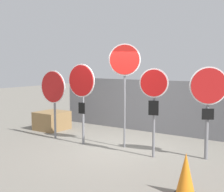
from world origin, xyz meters
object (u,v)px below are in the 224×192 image
stop_sign_1 (82,87)px  traffic_cone_0 (186,175)px  stop_sign_4 (208,96)px  stop_sign_0 (53,90)px  stop_sign_3 (154,93)px  stop_sign_2 (125,67)px  storage_crate (52,121)px

stop_sign_1 → traffic_cone_0: size_ratio=3.01×
stop_sign_4 → stop_sign_0: bearing=155.8°
stop_sign_0 → stop_sign_4: stop_sign_4 is taller
stop_sign_1 → stop_sign_3: size_ratio=1.05×
stop_sign_1 → stop_sign_2: (1.12, 0.37, 0.53)m
stop_sign_0 → stop_sign_4: size_ratio=0.94×
traffic_cone_0 → stop_sign_0: bearing=160.4°
stop_sign_0 → stop_sign_2: stop_sign_2 is taller
stop_sign_1 → traffic_cone_0: 4.07m
stop_sign_2 → traffic_cone_0: size_ratio=3.71×
stop_sign_4 → traffic_cone_0: bearing=-112.0°
traffic_cone_0 → stop_sign_4: bearing=98.5°
stop_sign_3 → traffic_cone_0: bearing=-63.8°
stop_sign_4 → stop_sign_3: bearing=176.3°
stop_sign_3 → storage_crate: size_ratio=2.18×
stop_sign_2 → stop_sign_4: size_ratio=1.27×
stop_sign_3 → storage_crate: 4.52m
stop_sign_0 → traffic_cone_0: 5.08m
stop_sign_4 → storage_crate: size_ratio=2.22×
stop_sign_0 → traffic_cone_0: bearing=-18.6°
stop_sign_1 → storage_crate: size_ratio=2.28×
stop_sign_4 → storage_crate: bearing=145.1°
stop_sign_3 → stop_sign_4: bearing=11.8°
stop_sign_2 → storage_crate: stop_sign_2 is taller
storage_crate → stop_sign_2: bearing=-10.3°
stop_sign_3 → stop_sign_4: size_ratio=0.98×
stop_sign_1 → stop_sign_3: bearing=1.4°
stop_sign_0 → stop_sign_1: (1.13, -0.07, 0.15)m
stop_sign_2 → stop_sign_3: (1.02, -0.36, -0.59)m
stop_sign_4 → traffic_cone_0: 2.44m
stop_sign_3 → stop_sign_2: bearing=145.3°
stop_sign_1 → storage_crate: (-2.11, 0.96, -1.28)m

